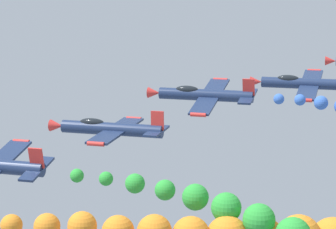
{
  "coord_description": "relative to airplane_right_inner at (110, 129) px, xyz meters",
  "views": [
    {
      "loc": [
        -61.4,
        -18.18,
        121.06
      ],
      "look_at": [
        0.0,
        0.0,
        109.45
      ],
      "focal_mm": 77.83,
      "sensor_mm": 36.0,
      "label": 1
    }
  ],
  "objects": [
    {
      "name": "airplane_right_outer",
      "position": [
        17.53,
        -14.46,
        2.15
      ],
      "size": [
        9.44,
        10.35,
        2.96
      ],
      "rotation": [
        0.0,
        -0.2,
        0.0
      ],
      "color": "navy"
    },
    {
      "name": "smoke_trail_left_inner",
      "position": [
        -11.98,
        -14.34,
        -2.95
      ],
      "size": [
        5.95,
        20.15,
        4.08
      ],
      "color": "green"
    },
    {
      "name": "airplane_left_outer",
      "position": [
        9.05,
        -6.04,
        1.85
      ],
      "size": [
        9.41,
        10.35,
        3.04
      ],
      "rotation": [
        0.0,
        -0.22,
        0.0
      ],
      "color": "navy"
    },
    {
      "name": "airplane_right_inner",
      "position": [
        0.0,
        0.0,
        0.0
      ],
      "size": [
        9.57,
        10.35,
        2.34
      ],
      "rotation": [
        0.0,
        -0.04,
        0.0
      ],
      "color": "navy"
    }
  ]
}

